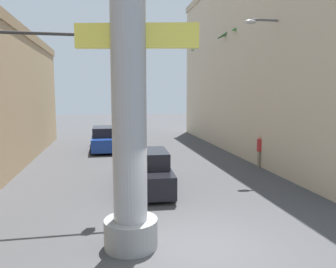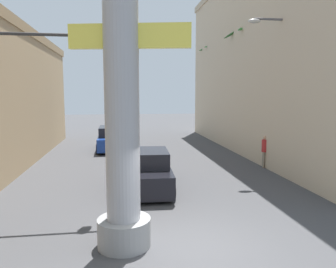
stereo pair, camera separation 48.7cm
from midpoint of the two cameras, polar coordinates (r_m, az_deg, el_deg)
The scene contains 10 objects.
ground_plane at distance 17.80m, azimuth -1.81°, elevation -5.11°, with size 87.14×87.14×0.00m, color #424244.
building_right at distance 23.35m, azimuth 22.44°, elevation 11.85°, with size 8.72×22.73×11.82m.
neon_sign_pole at distance 7.78m, azimuth -6.30°, elevation 12.55°, with size 3.19×1.31×10.05m.
street_lamp at distance 16.26m, azimuth 21.30°, elevation 8.69°, with size 2.56×0.28×7.17m.
traffic_light_mast at distance 11.07m, azimuth -22.87°, elevation 7.96°, with size 5.41×0.32×5.65m.
car_lead at distance 13.16m, azimuth -2.86°, elevation -6.33°, with size 2.15×4.86×1.56m.
car_far at distance 22.23m, azimuth -9.06°, elevation -0.84°, with size 1.96×4.41×1.56m.
palm_tree_far_right at distance 29.32m, azimuth 9.38°, elevation 9.92°, with size 3.21×3.44×8.15m.
palm_tree_mid_right at distance 21.74m, azimuth 14.44°, elevation 9.93°, with size 3.14×3.35×8.14m.
pedestrian_mid_right at distance 17.39m, azimuth 17.31°, elevation -2.49°, with size 0.47×0.47×1.65m.
Camera 2 is at (-1.71, -7.34, 3.74)m, focal length 35.00 mm.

